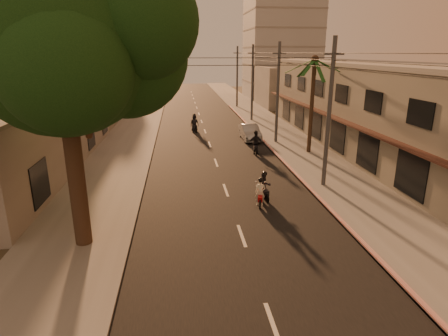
{
  "coord_description": "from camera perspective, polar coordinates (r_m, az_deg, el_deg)",
  "views": [
    {
      "loc": [
        -2.65,
        -13.33,
        8.09
      ],
      "look_at": [
        -0.37,
        5.76,
        2.13
      ],
      "focal_mm": 30.0,
      "sensor_mm": 36.0,
      "label": 1
    }
  ],
  "objects": [
    {
      "name": "sidewalk_left",
      "position": [
        34.62,
        -14.69,
        3.23
      ],
      "size": [
        5.0,
        140.0,
        0.12
      ],
      "primitive_type": "cube",
      "color": "slate",
      "rests_on": "ground"
    },
    {
      "name": "distant_tower",
      "position": [
        72.03,
        8.86,
        21.73
      ],
      "size": [
        12.1,
        12.1,
        28.0
      ],
      "color": "#B7B5B2",
      "rests_on": "ground"
    },
    {
      "name": "utility_poles",
      "position": [
        34.52,
        8.32,
        14.46
      ],
      "size": [
        1.2,
        48.26,
        9.0
      ],
      "color": "#38383A",
      "rests_on": "ground"
    },
    {
      "name": "left_building",
      "position": [
        30.09,
        -28.89,
        4.55
      ],
      "size": [
        8.2,
        24.2,
        5.2
      ],
      "color": "gray",
      "rests_on": "ground"
    },
    {
      "name": "curb_stripe",
      "position": [
        30.43,
        8.2,
        1.81
      ],
      "size": [
        0.2,
        60.0,
        0.2
      ],
      "primitive_type": "cube",
      "color": "#B32213",
      "rests_on": "ground"
    },
    {
      "name": "scooter_mid_b",
      "position": [
        31.07,
        4.84,
        3.76
      ],
      "size": [
        1.22,
        2.01,
        1.99
      ],
      "rotation": [
        0.0,
        0.0,
        -0.13
      ],
      "color": "black",
      "rests_on": "ground"
    },
    {
      "name": "filler_left_far",
      "position": [
        66.46,
        -17.04,
        12.52
      ],
      "size": [
        8.0,
        14.0,
        7.0
      ],
      "primitive_type": "cube",
      "color": "gray",
      "rests_on": "ground"
    },
    {
      "name": "scooter_far_a",
      "position": [
        40.1,
        -4.52,
        6.78
      ],
      "size": [
        1.09,
        1.93,
        1.92
      ],
      "rotation": [
        0.0,
        0.0,
        0.19
      ],
      "color": "black",
      "rests_on": "ground"
    },
    {
      "name": "parked_car",
      "position": [
        36.25,
        3.96,
        5.46
      ],
      "size": [
        1.68,
        4.5,
        1.47
      ],
      "primitive_type": "imported",
      "rotation": [
        0.0,
        0.0,
        0.01
      ],
      "color": "gray",
      "rests_on": "ground"
    },
    {
      "name": "filler_left_near",
      "position": [
        49.02,
        -20.42,
        9.25
      ],
      "size": [
        8.0,
        14.0,
        4.4
      ],
      "primitive_type": "cube",
      "color": "gray",
      "rests_on": "ground"
    },
    {
      "name": "sidewalk_right",
      "position": [
        35.75,
        9.9,
        3.97
      ],
      "size": [
        5.0,
        140.0,
        0.12
      ],
      "primitive_type": "cube",
      "color": "slate",
      "rests_on": "ground"
    },
    {
      "name": "scooter_mid_a",
      "position": [
        21.48,
        6.13,
        -2.83
      ],
      "size": [
        0.91,
        1.72,
        1.69
      ],
      "rotation": [
        0.0,
        0.0,
        0.11
      ],
      "color": "black",
      "rests_on": "ground"
    },
    {
      "name": "scooter_red",
      "position": [
        20.64,
        5.54,
        -3.81
      ],
      "size": [
        0.77,
        1.62,
        1.61
      ],
      "rotation": [
        0.0,
        0.0,
        -0.21
      ],
      "color": "black",
      "rests_on": "ground"
    },
    {
      "name": "ground",
      "position": [
        15.81,
        3.93,
        -13.6
      ],
      "size": [
        160.0,
        160.0,
        0.0
      ],
      "primitive_type": "plane",
      "color": "#383023",
      "rests_on": "ground"
    },
    {
      "name": "road",
      "position": [
        34.39,
        -2.2,
        3.61
      ],
      "size": [
        10.0,
        140.0,
        0.02
      ],
      "primitive_type": "cube",
      "color": "black",
      "rests_on": "ground"
    },
    {
      "name": "palm_tree",
      "position": [
        31.21,
        13.62,
        15.03
      ],
      "size": [
        5.0,
        5.0,
        8.2
      ],
      "color": "black",
      "rests_on": "ground"
    },
    {
      "name": "filler_right",
      "position": [
        60.87,
        9.3,
        12.2
      ],
      "size": [
        8.0,
        14.0,
        6.0
      ],
      "primitive_type": "cube",
      "color": "gray",
      "rests_on": "ground"
    },
    {
      "name": "shophouse_row",
      "position": [
        35.73,
        21.22,
        8.93
      ],
      "size": [
        8.8,
        34.2,
        7.3
      ],
      "color": "gray",
      "rests_on": "ground"
    },
    {
      "name": "broadleaf_tree",
      "position": [
        15.97,
        -22.23,
        17.4
      ],
      "size": [
        9.6,
        8.7,
        12.1
      ],
      "color": "black",
      "rests_on": "ground"
    }
  ]
}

